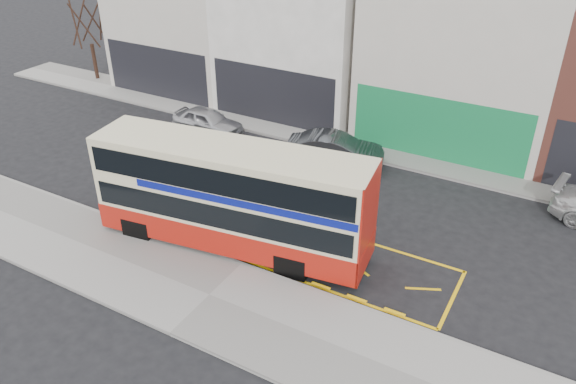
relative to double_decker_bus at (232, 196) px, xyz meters
The scene contains 14 objects.
ground 2.40m from the double_decker_bus, 32.54° to the right, with size 120.00×120.00×0.00m, color black.
pavement 3.68m from the double_decker_bus, 71.93° to the right, with size 40.00×4.00×0.15m, color gray.
kerb 2.46m from the double_decker_bus, 45.95° to the right, with size 40.00×0.15×0.15m, color gray.
far_pavement 10.64m from the double_decker_bus, 84.79° to the left, with size 50.00×3.00×0.15m, color gray.
road_markings 2.53m from the double_decker_bus, 46.41° to the left, with size 14.00×3.40×0.01m, color yellow, non-canonical shape.
terrace_far_left 19.28m from the double_decker_bus, 131.11° to the left, with size 8.00×8.01×10.80m.
terrace_left 15.42m from the double_decker_bus, 107.56° to the left, with size 8.00×8.01×11.80m.
terrace_green_shop 15.34m from the double_decker_bus, 72.82° to the left, with size 9.00×8.01×11.30m.
double_decker_bus is the anchor object (origin of this frame).
bus_stop_post 5.14m from the double_decker_bus, 166.13° to the right, with size 0.83×0.15×3.35m.
car_silver 10.58m from the double_decker_bus, 131.85° to the left, with size 1.58×3.92×1.34m, color #B9B9BE.
car_grey 7.92m from the double_decker_bus, 86.85° to the left, with size 1.59×4.56×1.50m, color #3A3D41.
street_tree_left 21.61m from the double_decker_bus, 149.08° to the left, with size 3.03×3.03×6.54m.
street_tree_right 13.59m from the double_decker_bus, 58.27° to the left, with size 2.49×2.49×5.38m.
Camera 1 is at (9.23, -13.41, 12.35)m, focal length 35.00 mm.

